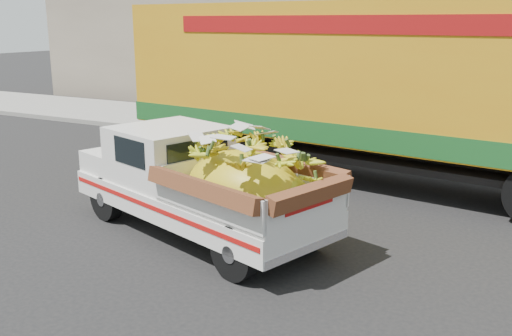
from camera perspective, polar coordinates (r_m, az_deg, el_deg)
The scene contains 6 objects.
ground at distance 9.71m, azimuth 0.29°, elevation -6.09°, with size 100.00×100.00×0.00m, color black.
curb at distance 15.25m, azimuth 11.33°, elevation 1.56°, with size 60.00×0.25×0.15m, color gray.
sidewalk at distance 17.24m, azimuth 13.40°, elevation 2.91°, with size 60.00×4.00×0.14m, color gray.
building_left at distance 25.43m, azimuth -0.61°, elevation 12.44°, with size 18.00×6.00×5.00m, color gray.
pickup_truck at distance 9.03m, azimuth -4.43°, elevation -1.68°, with size 5.12×3.13×1.69m.
semi_trailer at distance 12.38m, azimuth 11.87°, elevation 8.19°, with size 12.04×3.93×3.80m.
Camera 1 is at (4.26, -8.03, 3.42)m, focal length 40.00 mm.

